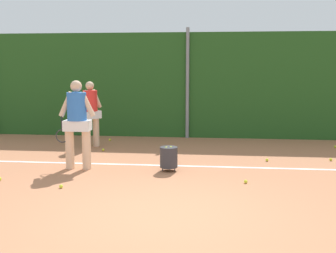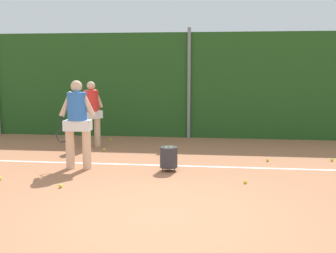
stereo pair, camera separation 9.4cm
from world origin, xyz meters
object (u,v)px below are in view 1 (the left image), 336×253
Objects in this scene: tennis_ball_7 at (335,147)px; player_midcourt at (77,120)px; tennis_ball_4 at (331,159)px; tennis_ball_11 at (103,150)px; tennis_ball_0 at (0,179)px; player_backcourt_far at (90,111)px; tennis_ball_12 at (267,160)px; tennis_ball_6 at (246,182)px; tennis_ball_10 at (70,158)px; tennis_ball_2 at (61,186)px; ball_hopper at (169,157)px; tennis_ball_3 at (110,140)px.

player_midcourt is at bearing -154.23° from tennis_ball_7.
tennis_ball_4 and tennis_ball_7 have the same top height.
tennis_ball_0 is at bearing -112.91° from tennis_ball_11.
tennis_ball_12 is (4.41, -1.20, -0.94)m from player_backcourt_far.
tennis_ball_6 is 1.00× the size of tennis_ball_10.
tennis_ball_2 is at bearing 95.06° from player_midcourt.
tennis_ball_2 is (-1.76, -1.41, -0.26)m from ball_hopper.
tennis_ball_10 is (-2.37, 0.83, -0.26)m from ball_hopper.
tennis_ball_4 is 5.94m from tennis_ball_10.
tennis_ball_11 is at bearing 135.41° from ball_hopper.
player_midcourt is at bearing 41.74° from tennis_ball_0.
tennis_ball_10 is at bearing 160.79° from ball_hopper.
tennis_ball_2 is 3.25m from tennis_ball_11.
tennis_ball_3 is at bearing 152.72° from tennis_ball_12.
tennis_ball_2 is 4.67m from tennis_ball_3.
tennis_ball_0 is at bearing -157.29° from tennis_ball_12.
player_backcourt_far is 26.17× the size of tennis_ball_12.
tennis_ball_11 is at bearing 67.09° from tennis_ball_0.
tennis_ball_6 is at bearing 88.37° from player_backcourt_far.
tennis_ball_2 and tennis_ball_10 have the same top height.
player_backcourt_far is at bearing 77.08° from tennis_ball_0.
tennis_ball_12 is (4.48, 0.28, 0.00)m from tennis_ball_10.
ball_hopper is 7.78× the size of tennis_ball_0.
player_backcourt_far reaches higher than tennis_ball_4.
player_midcourt is 1.73m from tennis_ball_2.
tennis_ball_11 is 4.03m from tennis_ball_12.
tennis_ball_12 is (0.61, 1.85, 0.00)m from tennis_ball_6.
ball_hopper is at bearing -144.78° from tennis_ball_7.
tennis_ball_2 is at bearing -146.85° from tennis_ball_12.
tennis_ball_7 is at bearing 9.99° from tennis_ball_11.
tennis_ball_7 is at bearing 54.59° from tennis_ball_6.
tennis_ball_2 is 1.00× the size of tennis_ball_7.
tennis_ball_10 is at bearing -176.39° from tennis_ball_12.
ball_hopper reaches higher than tennis_ball_0.
ball_hopper reaches higher than tennis_ball_7.
tennis_ball_7 and tennis_ball_10 have the same top height.
tennis_ball_3 is 5.92m from tennis_ball_4.
player_midcourt reaches higher than tennis_ball_4.
tennis_ball_12 is at bearing 22.71° from tennis_ball_0.
tennis_ball_4 is 1.00× the size of tennis_ball_6.
tennis_ball_4 is 1.00× the size of tennis_ball_10.
tennis_ball_12 is at bearing 27.77° from ball_hopper.
tennis_ball_10 is (-5.92, -0.48, 0.00)m from tennis_ball_4.
tennis_ball_10 is (-0.33, -2.42, 0.00)m from tennis_ball_3.
tennis_ball_2 is at bearing -141.16° from ball_hopper.
tennis_ball_7 is (0.53, 1.57, 0.00)m from tennis_ball_4.
tennis_ball_3 and tennis_ball_10 have the same top height.
tennis_ball_7 is at bearing 36.34° from tennis_ball_2.
tennis_ball_2 is 7.24m from tennis_ball_7.
player_midcourt reaches higher than tennis_ball_12.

